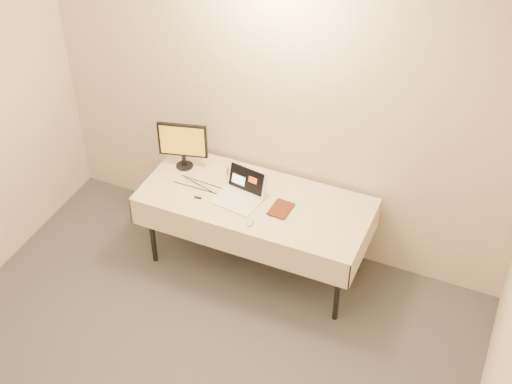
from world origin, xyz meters
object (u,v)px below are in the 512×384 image
at_px(table, 255,205).
at_px(monitor, 183,142).
at_px(laptop, 241,192).
at_px(book, 272,197).

distance_m(table, monitor, 0.80).
xyz_separation_m(laptop, book, (0.27, -0.01, 0.05)).
relative_size(table, laptop, 4.67).
relative_size(table, book, 8.86).
bearing_deg(monitor, laptop, -31.79).
bearing_deg(laptop, table, 24.92).
height_order(laptop, monitor, monitor).
xyz_separation_m(table, book, (0.16, -0.04, 0.17)).
relative_size(monitor, book, 2.03).
bearing_deg(table, book, -13.80).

